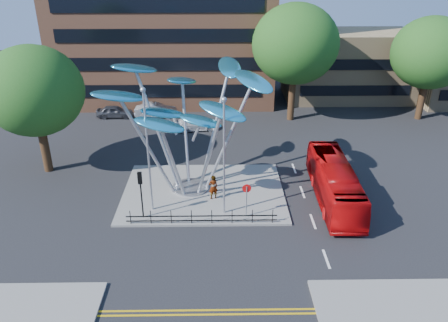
{
  "coord_description": "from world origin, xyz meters",
  "views": [
    {
      "loc": [
        0.11,
        -22.71,
        16.42
      ],
      "look_at": [
        0.51,
        4.0,
        3.62
      ],
      "focal_mm": 35.0,
      "sensor_mm": 36.0,
      "label": 1
    }
  ],
  "objects_px": {
    "leaf_sculpture": "(187,103)",
    "parked_car_left": "(115,112)",
    "tree_left": "(34,91)",
    "pedestrian": "(213,187)",
    "no_entry_sign_island": "(247,195)",
    "street_lamp_left": "(147,141)",
    "tree_far": "(431,53)",
    "red_bus": "(334,182)",
    "traffic_light_island": "(140,185)",
    "tree_right": "(295,44)",
    "parked_car_right": "(195,124)",
    "parked_car_mid": "(156,110)",
    "street_lamp_right": "(224,147)"
  },
  "relations": [
    {
      "from": "street_lamp_right",
      "to": "pedestrian",
      "type": "bearing_deg",
      "value": 111.46
    },
    {
      "from": "no_entry_sign_island",
      "to": "parked_car_mid",
      "type": "height_order",
      "value": "no_entry_sign_island"
    },
    {
      "from": "tree_left",
      "to": "parked_car_left",
      "type": "xyz_separation_m",
      "value": [
        2.83,
        12.87,
        -6.13
      ]
    },
    {
      "from": "street_lamp_right",
      "to": "parked_car_right",
      "type": "xyz_separation_m",
      "value": [
        -2.67,
        16.05,
        -4.44
      ]
    },
    {
      "from": "no_entry_sign_island",
      "to": "parked_car_mid",
      "type": "bearing_deg",
      "value": 112.94
    },
    {
      "from": "tree_far",
      "to": "street_lamp_left",
      "type": "bearing_deg",
      "value": -145.08
    },
    {
      "from": "tree_far",
      "to": "parked_car_right",
      "type": "bearing_deg",
      "value": -173.04
    },
    {
      "from": "pedestrian",
      "to": "parked_car_mid",
      "type": "height_order",
      "value": "pedestrian"
    },
    {
      "from": "tree_far",
      "to": "leaf_sculpture",
      "type": "bearing_deg",
      "value": -147.52
    },
    {
      "from": "no_entry_sign_island",
      "to": "street_lamp_left",
      "type": "bearing_deg",
      "value": 171.39
    },
    {
      "from": "red_bus",
      "to": "parked_car_left",
      "type": "height_order",
      "value": "red_bus"
    },
    {
      "from": "red_bus",
      "to": "parked_car_mid",
      "type": "xyz_separation_m",
      "value": [
        -15.17,
        18.08,
        -0.66
      ]
    },
    {
      "from": "tree_right",
      "to": "red_bus",
      "type": "height_order",
      "value": "tree_right"
    },
    {
      "from": "traffic_light_island",
      "to": "tree_right",
      "type": "bearing_deg",
      "value": 56.31
    },
    {
      "from": "tree_far",
      "to": "traffic_light_island",
      "type": "bearing_deg",
      "value": -144.16
    },
    {
      "from": "parked_car_mid",
      "to": "tree_far",
      "type": "bearing_deg",
      "value": -94.36
    },
    {
      "from": "red_bus",
      "to": "pedestrian",
      "type": "xyz_separation_m",
      "value": [
        -8.76,
        0.0,
        -0.33
      ]
    },
    {
      "from": "tree_right",
      "to": "parked_car_mid",
      "type": "bearing_deg",
      "value": 176.1
    },
    {
      "from": "no_entry_sign_island",
      "to": "tree_far",
      "type": "bearing_deg",
      "value": 44.25
    },
    {
      "from": "tree_left",
      "to": "leaf_sculpture",
      "type": "distance_m",
      "value": 12.38
    },
    {
      "from": "leaf_sculpture",
      "to": "tree_right",
      "type": "bearing_deg",
      "value": 56.69
    },
    {
      "from": "pedestrian",
      "to": "parked_car_mid",
      "type": "bearing_deg",
      "value": -90.01
    },
    {
      "from": "street_lamp_left",
      "to": "pedestrian",
      "type": "relative_size",
      "value": 4.7
    },
    {
      "from": "no_entry_sign_island",
      "to": "pedestrian",
      "type": "height_order",
      "value": "no_entry_sign_island"
    },
    {
      "from": "parked_car_right",
      "to": "street_lamp_left",
      "type": "bearing_deg",
      "value": 161.92
    },
    {
      "from": "red_bus",
      "to": "parked_car_mid",
      "type": "distance_m",
      "value": 23.61
    },
    {
      "from": "tree_left",
      "to": "pedestrian",
      "type": "xyz_separation_m",
      "value": [
        13.74,
        -5.08,
        -5.71
      ]
    },
    {
      "from": "tree_right",
      "to": "pedestrian",
      "type": "distance_m",
      "value": 20.2
    },
    {
      "from": "red_bus",
      "to": "pedestrian",
      "type": "relative_size",
      "value": 5.44
    },
    {
      "from": "tree_right",
      "to": "tree_far",
      "type": "xyz_separation_m",
      "value": [
        14.0,
        0.0,
        -0.93
      ]
    },
    {
      "from": "traffic_light_island",
      "to": "red_bus",
      "type": "xyz_separation_m",
      "value": [
        13.5,
        2.42,
        -1.2
      ]
    },
    {
      "from": "traffic_light_island",
      "to": "tree_far",
      "type": "bearing_deg",
      "value": 35.84
    },
    {
      "from": "pedestrian",
      "to": "parked_car_right",
      "type": "distance_m",
      "value": 14.26
    },
    {
      "from": "red_bus",
      "to": "parked_car_left",
      "type": "distance_m",
      "value": 26.64
    },
    {
      "from": "tree_right",
      "to": "tree_far",
      "type": "distance_m",
      "value": 14.03
    },
    {
      "from": "tree_far",
      "to": "parked_car_mid",
      "type": "relative_size",
      "value": 2.35
    },
    {
      "from": "leaf_sculpture",
      "to": "parked_car_left",
      "type": "relative_size",
      "value": 3.24
    },
    {
      "from": "street_lamp_right",
      "to": "traffic_light_island",
      "type": "relative_size",
      "value": 2.42
    },
    {
      "from": "leaf_sculpture",
      "to": "parked_car_right",
      "type": "distance_m",
      "value": 13.85
    },
    {
      "from": "no_entry_sign_island",
      "to": "pedestrian",
      "type": "xyz_separation_m",
      "value": [
        -2.26,
        2.41,
        -0.73
      ]
    },
    {
      "from": "street_lamp_left",
      "to": "parked_car_right",
      "type": "relative_size",
      "value": 1.96
    },
    {
      "from": "traffic_light_island",
      "to": "parked_car_right",
      "type": "relative_size",
      "value": 0.76
    },
    {
      "from": "tree_far",
      "to": "red_bus",
      "type": "distance_m",
      "value": 22.5
    },
    {
      "from": "tree_far",
      "to": "no_entry_sign_island",
      "type": "distance_m",
      "value": 28.42
    },
    {
      "from": "tree_right",
      "to": "parked_car_left",
      "type": "distance_m",
      "value": 20.56
    },
    {
      "from": "street_lamp_right",
      "to": "parked_car_left",
      "type": "xyz_separation_m",
      "value": [
        -11.67,
        19.87,
        -4.43
      ]
    },
    {
      "from": "street_lamp_right",
      "to": "pedestrian",
      "type": "distance_m",
      "value": 4.51
    },
    {
      "from": "traffic_light_island",
      "to": "pedestrian",
      "type": "xyz_separation_m",
      "value": [
        4.74,
        2.42,
        -1.53
      ]
    },
    {
      "from": "tree_right",
      "to": "leaf_sculpture",
      "type": "relative_size",
      "value": 0.95
    },
    {
      "from": "tree_right",
      "to": "tree_far",
      "type": "relative_size",
      "value": 1.12
    }
  ]
}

